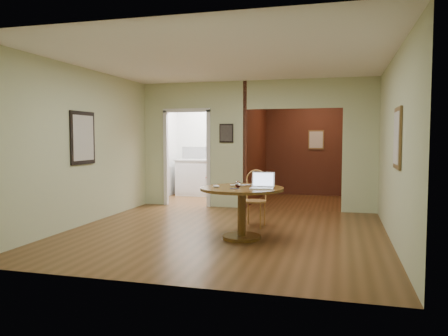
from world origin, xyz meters
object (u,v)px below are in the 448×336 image
(dining_table, at_px, (242,201))
(open_laptop, at_px, (262,184))
(chair, at_px, (255,195))
(closed_laptop, at_px, (241,186))

(dining_table, xyz_separation_m, open_laptop, (0.32, -0.06, 0.26))
(chair, distance_m, open_laptop, 1.12)
(dining_table, bearing_deg, chair, 89.18)
(dining_table, relative_size, open_laptop, 3.49)
(open_laptop, height_order, closed_laptop, open_laptop)
(open_laptop, distance_m, closed_laptop, 0.40)
(chair, distance_m, closed_laptop, 0.89)
(chair, bearing_deg, open_laptop, -69.76)
(dining_table, bearing_deg, closed_laptop, 107.95)
(open_laptop, xyz_separation_m, closed_laptop, (-0.36, 0.18, -0.05))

